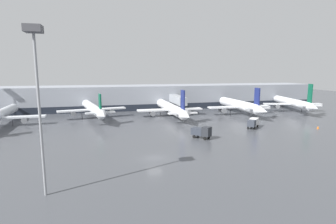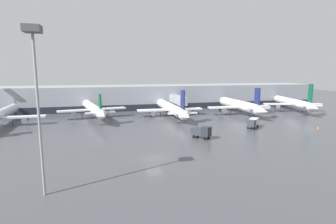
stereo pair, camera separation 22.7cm
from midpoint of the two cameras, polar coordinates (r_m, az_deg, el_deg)
ground_plane at (r=45.11m, az=-2.93°, el=-9.97°), size 320.00×320.00×0.00m
terminal_building at (r=104.67m, az=-9.32°, el=3.22°), size 160.00×30.08×9.00m
parked_jet_0 at (r=104.97m, az=25.61°, el=1.86°), size 20.53×32.09×10.59m
parked_jet_1 at (r=86.03m, az=0.56°, el=0.90°), size 21.61×38.95×9.45m
parked_jet_2 at (r=84.86m, az=-16.03°, el=0.83°), size 20.74×35.07×8.61m
parked_jet_4 at (r=91.98m, az=15.39°, el=1.43°), size 21.91×32.67×9.68m
service_truck_1 at (r=71.30m, az=18.12°, el=-2.14°), size 4.91×4.91×2.40m
service_truck_2 at (r=57.73m, az=7.40°, el=-4.25°), size 4.03×4.49×2.76m
traffic_cone_0 at (r=77.33m, az=29.95°, el=-2.92°), size 0.49×0.49×0.71m
apron_light_mast_0 at (r=32.66m, az=-26.81°, el=9.16°), size 1.80×1.80×19.48m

